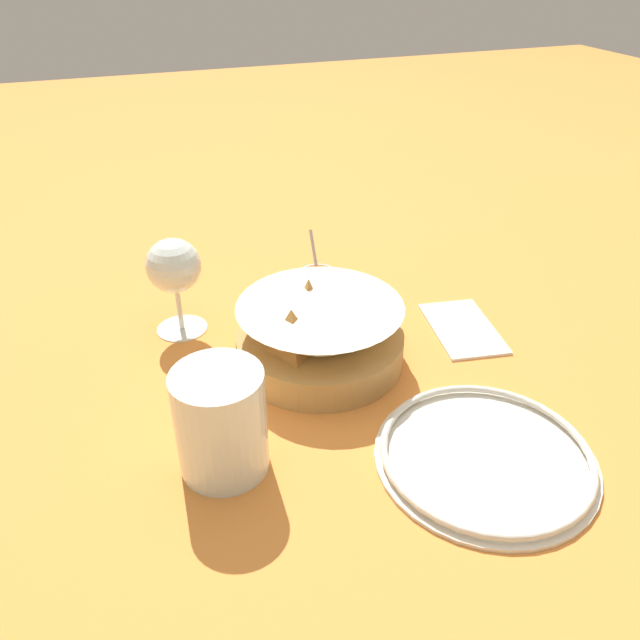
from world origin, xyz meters
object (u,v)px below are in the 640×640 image
object	(u,v)px
food_basket	(319,337)
side_plate	(485,455)
sauce_cup	(318,283)
wine_glass	(174,269)
beer_mug	(221,424)

from	to	relation	value
food_basket	side_plate	distance (m)	0.25
sauce_cup	wine_glass	distance (m)	0.22
sauce_cup	wine_glass	size ratio (longest dim) A/B	0.72
wine_glass	side_plate	bearing A→B (deg)	-144.67
food_basket	wine_glass	world-z (taller)	wine_glass
sauce_cup	wine_glass	xyz separation A→B (m)	(-0.02, 0.21, 0.07)
beer_mug	side_plate	bearing A→B (deg)	-109.11
food_basket	sauce_cup	bearing A→B (deg)	-19.05
wine_glass	beer_mug	size ratio (longest dim) A/B	0.99
beer_mug	wine_glass	bearing A→B (deg)	-0.05
wine_glass	food_basket	bearing A→B (deg)	-131.34
beer_mug	side_plate	xyz separation A→B (m)	(-0.09, -0.26, -0.05)
sauce_cup	side_plate	size ratio (longest dim) A/B	0.42
wine_glass	side_plate	world-z (taller)	wine_glass
food_basket	beer_mug	size ratio (longest dim) A/B	1.56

